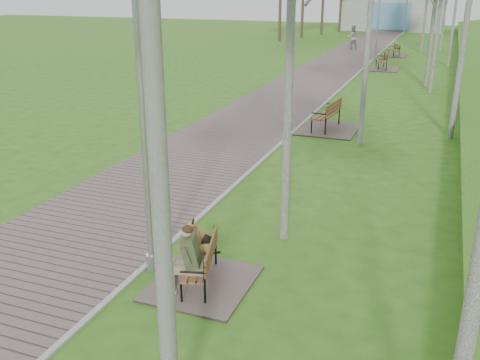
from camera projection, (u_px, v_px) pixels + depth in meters
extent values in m
plane|color=#2C6216|center=(181.00, 235.00, 10.28)|extent=(120.00, 120.00, 0.00)
cube|color=#665653|center=(328.00, 70.00, 29.70)|extent=(3.50, 67.00, 0.04)
cube|color=#999993|center=(360.00, 72.00, 29.12)|extent=(0.10, 67.00, 0.05)
cube|color=#9E9E99|center=(392.00, 10.00, 54.79)|extent=(10.00, 5.00, 4.00)
cube|color=#5186B6|center=(389.00, 16.00, 52.69)|extent=(4.00, 0.20, 2.60)
cube|color=#665653|center=(202.00, 283.00, 8.59)|extent=(1.53, 1.70, 0.04)
cube|color=brown|center=(199.00, 263.00, 8.48)|extent=(0.71, 1.33, 0.03)
cube|color=brown|center=(211.00, 250.00, 8.38)|extent=(0.37, 1.24, 0.28)
cube|color=#665653|center=(327.00, 129.00, 17.67)|extent=(1.96, 2.18, 0.04)
cube|color=brown|center=(326.00, 115.00, 17.52)|extent=(0.64, 1.67, 0.04)
cube|color=brown|center=(334.00, 107.00, 17.31)|extent=(0.20, 1.63, 0.36)
cube|color=#665653|center=(382.00, 69.00, 30.07)|extent=(1.85, 2.05, 0.04)
cube|color=brown|center=(381.00, 61.00, 29.93)|extent=(0.77, 1.60, 0.04)
cube|color=brown|center=(386.00, 56.00, 29.80)|extent=(0.36, 1.51, 0.34)
cube|color=#665653|center=(394.00, 56.00, 35.49)|extent=(1.56, 1.73, 0.04)
cube|color=brown|center=(394.00, 50.00, 35.38)|extent=(0.86, 1.35, 0.03)
cube|color=brown|center=(397.00, 47.00, 35.30)|extent=(0.53, 1.21, 0.29)
cylinder|color=#96999E|center=(153.00, 263.00, 8.93)|extent=(0.21, 0.21, 0.32)
cylinder|color=#96999E|center=(143.00, 118.00, 8.08)|extent=(0.13, 0.13, 5.26)
cylinder|color=#96999E|center=(366.00, 70.00, 28.84)|extent=(0.21, 0.21, 0.32)
cylinder|color=#96999E|center=(370.00, 22.00, 27.97)|extent=(0.13, 0.13, 5.30)
cylinder|color=#96999E|center=(375.00, 58.00, 33.51)|extent=(0.17, 0.17, 0.26)
cylinder|color=#96999E|center=(378.00, 25.00, 32.81)|extent=(0.10, 0.10, 4.29)
cylinder|color=#96999E|center=(404.00, 35.00, 48.70)|extent=(0.21, 0.21, 0.32)
cylinder|color=#96999E|center=(407.00, 6.00, 47.83)|extent=(0.13, 0.13, 5.36)
imported|color=white|center=(368.00, 28.00, 48.50)|extent=(0.62, 0.50, 1.47)
imported|color=gray|center=(352.00, 37.00, 38.71)|extent=(1.04, 0.95, 1.73)
cylinder|color=silver|center=(152.00, 59.00, 4.44)|extent=(0.19, 0.19, 7.91)
cylinder|color=silver|center=(291.00, 26.00, 8.82)|extent=(0.19, 0.19, 7.76)
cylinder|color=silver|center=(439.00, 15.00, 22.50)|extent=(0.16, 0.16, 6.57)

